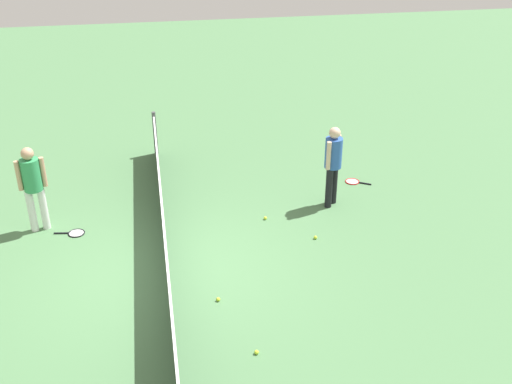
{
  "coord_description": "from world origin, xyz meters",
  "views": [
    {
      "loc": [
        -8.89,
        0.04,
        6.08
      ],
      "look_at": [
        0.88,
        -1.72,
        0.9
      ],
      "focal_mm": 43.05,
      "sensor_mm": 36.0,
      "label": 1
    }
  ],
  "objects_px": {
    "player_near_side": "(333,160)",
    "tennis_ball_by_net": "(315,237)",
    "player_far_side": "(33,182)",
    "tennis_racket_far_player": "(75,233)",
    "tennis_ball_near_player": "(256,352)",
    "tennis_ball_midcourt": "(265,218)",
    "tennis_racket_near_player": "(354,182)",
    "tennis_ball_baseline": "(218,299)"
  },
  "relations": [
    {
      "from": "player_near_side",
      "to": "tennis_racket_far_player",
      "type": "xyz_separation_m",
      "value": [
        -0.26,
        5.1,
        -1.0
      ]
    },
    {
      "from": "player_near_side",
      "to": "tennis_ball_midcourt",
      "type": "bearing_deg",
      "value": 104.41
    },
    {
      "from": "tennis_racket_near_player",
      "to": "tennis_racket_far_player",
      "type": "bearing_deg",
      "value": 101.06
    },
    {
      "from": "tennis_racket_near_player",
      "to": "tennis_racket_far_player",
      "type": "distance_m",
      "value": 6.0
    },
    {
      "from": "player_far_side",
      "to": "tennis_ball_by_net",
      "type": "bearing_deg",
      "value": -104.1
    },
    {
      "from": "tennis_racket_near_player",
      "to": "tennis_ball_midcourt",
      "type": "bearing_deg",
      "value": 119.52
    },
    {
      "from": "player_near_side",
      "to": "player_far_side",
      "type": "bearing_deg",
      "value": 89.68
    },
    {
      "from": "player_near_side",
      "to": "tennis_racket_far_player",
      "type": "distance_m",
      "value": 5.2
    },
    {
      "from": "tennis_racket_far_player",
      "to": "tennis_ball_near_player",
      "type": "xyz_separation_m",
      "value": [
        -3.84,
        -2.81,
        0.02
      ]
    },
    {
      "from": "tennis_ball_baseline",
      "to": "player_near_side",
      "type": "bearing_deg",
      "value": -43.85
    },
    {
      "from": "player_near_side",
      "to": "tennis_ball_by_net",
      "type": "distance_m",
      "value": 1.71
    },
    {
      "from": "player_near_side",
      "to": "player_far_side",
      "type": "relative_size",
      "value": 1.0
    },
    {
      "from": "tennis_racket_near_player",
      "to": "tennis_racket_far_player",
      "type": "xyz_separation_m",
      "value": [
        -1.15,
        5.89,
        0.0
      ]
    },
    {
      "from": "player_near_side",
      "to": "tennis_ball_baseline",
      "type": "distance_m",
      "value": 3.98
    },
    {
      "from": "player_near_side",
      "to": "tennis_ball_midcourt",
      "type": "distance_m",
      "value": 1.78
    },
    {
      "from": "tennis_ball_by_net",
      "to": "tennis_ball_midcourt",
      "type": "xyz_separation_m",
      "value": [
        0.88,
        0.78,
        0.0
      ]
    },
    {
      "from": "player_near_side",
      "to": "tennis_ball_by_net",
      "type": "xyz_separation_m",
      "value": [
        -1.25,
        0.65,
        -0.98
      ]
    },
    {
      "from": "tennis_racket_far_player",
      "to": "tennis_ball_near_player",
      "type": "height_order",
      "value": "tennis_ball_near_player"
    },
    {
      "from": "tennis_ball_by_net",
      "to": "player_far_side",
      "type": "bearing_deg",
      "value": 75.9
    },
    {
      "from": "tennis_ball_baseline",
      "to": "tennis_ball_by_net",
      "type": "bearing_deg",
      "value": -52.72
    },
    {
      "from": "tennis_racket_far_player",
      "to": "tennis_ball_midcourt",
      "type": "bearing_deg",
      "value": -91.79
    },
    {
      "from": "player_near_side",
      "to": "tennis_racket_far_player",
      "type": "relative_size",
      "value": 2.83
    },
    {
      "from": "tennis_racket_far_player",
      "to": "tennis_ball_by_net",
      "type": "bearing_deg",
      "value": -102.58
    },
    {
      "from": "tennis_ball_by_net",
      "to": "tennis_ball_midcourt",
      "type": "distance_m",
      "value": 1.18
    },
    {
      "from": "player_far_side",
      "to": "tennis_racket_near_player",
      "type": "xyz_separation_m",
      "value": [
        0.86,
        -6.54,
        -1.0
      ]
    },
    {
      "from": "tennis_ball_by_net",
      "to": "tennis_ball_midcourt",
      "type": "bearing_deg",
      "value": 41.83
    },
    {
      "from": "tennis_racket_far_player",
      "to": "tennis_ball_baseline",
      "type": "distance_m",
      "value": 3.5
    },
    {
      "from": "tennis_ball_baseline",
      "to": "player_far_side",
      "type": "bearing_deg",
      "value": 47.45
    },
    {
      "from": "player_near_side",
      "to": "tennis_ball_near_player",
      "type": "xyz_separation_m",
      "value": [
        -4.09,
        2.29,
        -0.98
      ]
    },
    {
      "from": "tennis_ball_near_player",
      "to": "tennis_racket_far_player",
      "type": "bearing_deg",
      "value": 36.19
    },
    {
      "from": "tennis_racket_far_player",
      "to": "tennis_ball_near_player",
      "type": "relative_size",
      "value": 9.11
    },
    {
      "from": "player_near_side",
      "to": "player_far_side",
      "type": "xyz_separation_m",
      "value": [
        0.03,
        5.75,
        0.0
      ]
    },
    {
      "from": "tennis_racket_far_player",
      "to": "tennis_ball_baseline",
      "type": "xyz_separation_m",
      "value": [
        -2.53,
        -2.42,
        0.02
      ]
    },
    {
      "from": "player_far_side",
      "to": "tennis_racket_far_player",
      "type": "xyz_separation_m",
      "value": [
        -0.29,
        -0.65,
        -1.0
      ]
    },
    {
      "from": "player_near_side",
      "to": "tennis_ball_near_player",
      "type": "distance_m",
      "value": 4.79
    },
    {
      "from": "tennis_racket_near_player",
      "to": "tennis_ball_by_net",
      "type": "relative_size",
      "value": 8.87
    },
    {
      "from": "tennis_ball_midcourt",
      "to": "player_far_side",
      "type": "bearing_deg",
      "value": 84.67
    },
    {
      "from": "player_far_side",
      "to": "tennis_ball_baseline",
      "type": "distance_m",
      "value": 4.28
    },
    {
      "from": "tennis_ball_near_player",
      "to": "tennis_ball_by_net",
      "type": "relative_size",
      "value": 1.0
    },
    {
      "from": "tennis_racket_near_player",
      "to": "tennis_ball_by_net",
      "type": "distance_m",
      "value": 2.59
    },
    {
      "from": "tennis_racket_near_player",
      "to": "tennis_ball_by_net",
      "type": "height_order",
      "value": "tennis_ball_by_net"
    },
    {
      "from": "player_near_side",
      "to": "tennis_racket_far_player",
      "type": "height_order",
      "value": "player_near_side"
    }
  ]
}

